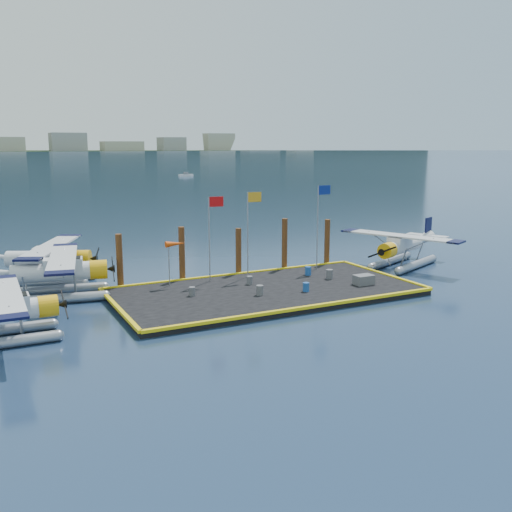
# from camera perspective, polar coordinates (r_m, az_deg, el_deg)

# --- Properties ---
(ground) EXTENTS (4000.00, 4000.00, 0.00)m
(ground) POSITION_cam_1_polar(r_m,az_deg,el_deg) (38.57, 0.99, -3.90)
(ground) COLOR #162D44
(ground) RESTS_ON ground
(dock) EXTENTS (20.00, 10.00, 0.40)m
(dock) POSITION_cam_1_polar(r_m,az_deg,el_deg) (38.52, 0.99, -3.61)
(dock) COLOR black
(dock) RESTS_ON ground
(dock_bumpers) EXTENTS (20.25, 10.25, 0.18)m
(dock_bumpers) POSITION_cam_1_polar(r_m,az_deg,el_deg) (38.45, 0.99, -3.19)
(dock_bumpers) COLOR yellow
(dock_bumpers) RESTS_ON dock
(far_backdrop) EXTENTS (3050.00, 2050.00, 810.00)m
(far_backdrop) POSITION_cam_1_polar(r_m,az_deg,el_deg) (1789.07, -18.86, 10.49)
(far_backdrop) COLOR black
(far_backdrop) RESTS_ON ground
(seaplane_b) EXTENTS (9.68, 10.58, 3.74)m
(seaplane_b) POSITION_cam_1_polar(r_m,az_deg,el_deg) (39.35, -19.29, -1.78)
(seaplane_b) COLOR #8F929C
(seaplane_b) RESTS_ON ground
(seaplane_c) EXTENTS (9.70, 10.17, 3.73)m
(seaplane_c) POSITION_cam_1_polar(r_m,az_deg,el_deg) (44.09, -20.25, -0.52)
(seaplane_c) COLOR #8F929C
(seaplane_c) RESTS_ON ground
(seaplane_d) EXTENTS (9.49, 9.98, 3.64)m
(seaplane_d) POSITION_cam_1_polar(r_m,az_deg,el_deg) (48.35, 14.37, 0.75)
(seaplane_d) COLOR #8F929C
(seaplane_d) RESTS_ON ground
(drum_0) EXTENTS (0.41, 0.41, 0.58)m
(drum_0) POSITION_cam_1_polar(r_m,az_deg,el_deg) (36.95, -6.41, -3.54)
(drum_0) COLOR #555559
(drum_0) RESTS_ON dock
(drum_1) EXTENTS (0.42, 0.42, 0.60)m
(drum_1) POSITION_cam_1_polar(r_m,az_deg,el_deg) (37.92, 5.02, -3.11)
(drum_1) COLOR #1C4C9B
(drum_1) RESTS_ON dock
(drum_2) EXTENTS (0.48, 0.48, 0.68)m
(drum_2) POSITION_cam_1_polar(r_m,az_deg,el_deg) (41.63, 7.37, -1.82)
(drum_2) COLOR #555559
(drum_2) RESTS_ON dock
(drum_3) EXTENTS (0.46, 0.46, 0.65)m
(drum_3) POSITION_cam_1_polar(r_m,az_deg,el_deg) (36.87, 0.38, -3.44)
(drum_3) COLOR #555559
(drum_3) RESTS_ON dock
(drum_4) EXTENTS (0.45, 0.45, 0.64)m
(drum_4) POSITION_cam_1_polar(r_m,az_deg,el_deg) (42.64, 5.23, -1.49)
(drum_4) COLOR #1C4C9B
(drum_4) RESTS_ON dock
(drum_5) EXTENTS (0.41, 0.41, 0.58)m
(drum_5) POSITION_cam_1_polar(r_m,az_deg,el_deg) (39.71, -0.65, -2.43)
(drum_5) COLOR #555559
(drum_5) RESTS_ON dock
(crate) EXTENTS (1.34, 0.89, 0.67)m
(crate) POSITION_cam_1_polar(r_m,az_deg,el_deg) (40.34, 10.72, -2.34)
(crate) COLOR #555559
(crate) RESTS_ON dock
(flagpole_red) EXTENTS (1.14, 0.08, 6.00)m
(flagpole_red) POSITION_cam_1_polar(r_m,az_deg,el_deg) (40.12, -4.43, 3.07)
(flagpole_red) COLOR gray
(flagpole_red) RESTS_ON dock
(flagpole_yellow) EXTENTS (1.14, 0.08, 6.20)m
(flagpole_yellow) POSITION_cam_1_polar(r_m,az_deg,el_deg) (41.33, -0.59, 3.50)
(flagpole_yellow) COLOR gray
(flagpole_yellow) RESTS_ON dock
(flagpole_blue) EXTENTS (1.14, 0.08, 6.50)m
(flagpole_blue) POSITION_cam_1_polar(r_m,az_deg,el_deg) (44.26, 6.41, 4.16)
(flagpole_blue) COLOR gray
(flagpole_blue) RESTS_ON dock
(windsock) EXTENTS (1.40, 0.44, 3.12)m
(windsock) POSITION_cam_1_polar(r_m,az_deg,el_deg) (39.36, -8.09, 1.11)
(windsock) COLOR gray
(windsock) RESTS_ON dock
(piling_0) EXTENTS (0.44, 0.44, 4.00)m
(piling_0) POSITION_cam_1_polar(r_m,az_deg,el_deg) (40.17, -13.47, -0.67)
(piling_0) COLOR #432513
(piling_0) RESTS_ON ground
(piling_1) EXTENTS (0.44, 0.44, 4.20)m
(piling_1) POSITION_cam_1_polar(r_m,az_deg,el_deg) (41.38, -7.42, 0.03)
(piling_1) COLOR #432513
(piling_1) RESTS_ON ground
(piling_2) EXTENTS (0.44, 0.44, 3.80)m
(piling_2) POSITION_cam_1_polar(r_m,az_deg,el_deg) (43.09, -1.76, 0.28)
(piling_2) COLOR #432513
(piling_2) RESTS_ON ground
(piling_3) EXTENTS (0.44, 0.44, 4.30)m
(piling_3) POSITION_cam_1_polar(r_m,az_deg,el_deg) (44.85, 2.87, 1.03)
(piling_3) COLOR #432513
(piling_3) RESTS_ON ground
(piling_4) EXTENTS (0.44, 0.44, 4.00)m
(piling_4) POSITION_cam_1_polar(r_m,az_deg,el_deg) (46.96, 7.12, 1.23)
(piling_4) COLOR #432513
(piling_4) RESTS_ON ground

